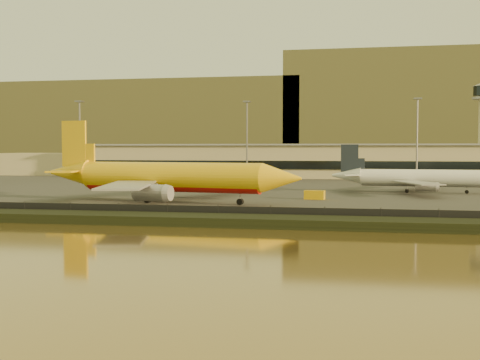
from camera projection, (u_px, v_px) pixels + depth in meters
The scene contains 11 objects.
ground at pixel (223, 213), 104.01m from camera, with size 900.00×900.00×0.00m, color black.
embankment at pixel (199, 220), 87.29m from camera, with size 320.00×7.00×1.40m, color black.
tarmac at pixel (285, 182), 197.23m from camera, with size 320.00×220.00×0.20m, color #2D2D2D.
perimeter_fence at pixel (205, 213), 91.19m from camera, with size 300.00×0.05×2.20m, color black.
terminal_building at pixel (256, 161), 229.58m from camera, with size 202.00×25.00×12.60m.
apron_light_masts at pixel (329, 133), 174.01m from camera, with size 152.20×12.20×25.40m.
distant_hills at pixel (294, 121), 439.86m from camera, with size 470.00×160.00×70.00m.
dhl_cargo_jet at pixel (167, 178), 121.16m from camera, with size 56.18×54.36×16.81m.
white_narrowbody_jet at pixel (416, 178), 147.90m from camera, with size 41.52×40.38×11.92m.
gse_vehicle_yellow at pixel (315, 195), 128.58m from camera, with size 4.27×1.92×1.92m, color #E1AB0B.
gse_vehicle_white at pixel (163, 190), 143.57m from camera, with size 3.97×1.79×1.79m, color silver.
Camera 1 is at (22.03, -101.24, 11.08)m, focal length 45.00 mm.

